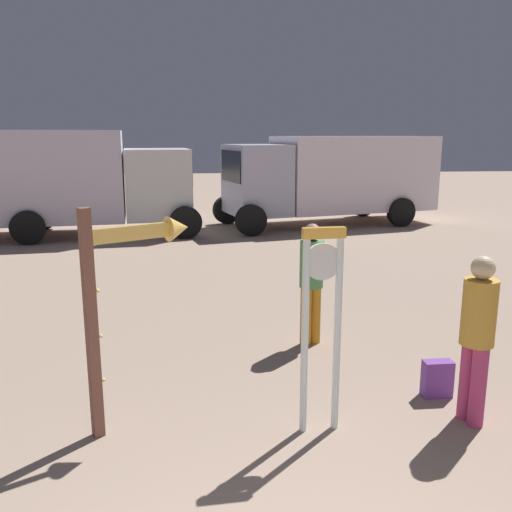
# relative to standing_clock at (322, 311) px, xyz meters

# --- Properties ---
(standing_clock) EXTENTS (0.40, 0.12, 2.01)m
(standing_clock) POSITION_rel_standing_clock_xyz_m (0.00, 0.00, 0.00)
(standing_clock) COLOR white
(standing_clock) RESTS_ON ground_plane
(arrow_sign) EXTENTS (1.03, 0.68, 2.20)m
(arrow_sign) POSITION_rel_standing_clock_xyz_m (-1.81, 0.28, 0.29)
(arrow_sign) COLOR brown
(arrow_sign) RESTS_ON ground_plane
(person_near_clock) EXTENTS (0.33, 0.33, 1.71)m
(person_near_clock) POSITION_rel_standing_clock_xyz_m (1.54, -0.02, -0.25)
(person_near_clock) COLOR #B53768
(person_near_clock) RESTS_ON ground_plane
(backpack) EXTENTS (0.32, 0.20, 0.41)m
(backpack) POSITION_rel_standing_clock_xyz_m (1.44, 0.55, -1.01)
(backpack) COLOR #75419D
(backpack) RESTS_ON ground_plane
(person_distant) EXTENTS (0.32, 0.32, 1.68)m
(person_distant) POSITION_rel_standing_clock_xyz_m (0.36, 2.23, -0.27)
(person_distant) COLOR orange
(person_distant) RESTS_ON ground_plane
(box_truck_near) EXTENTS (6.35, 3.19, 2.96)m
(box_truck_near) POSITION_rel_standing_clock_xyz_m (-4.52, 11.24, 0.40)
(box_truck_near) COLOR silver
(box_truck_near) RESTS_ON ground_plane
(box_truck_far) EXTENTS (7.28, 4.08, 2.79)m
(box_truck_far) POSITION_rel_standing_clock_xyz_m (3.12, 12.50, 0.36)
(box_truck_far) COLOR white
(box_truck_far) RESTS_ON ground_plane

